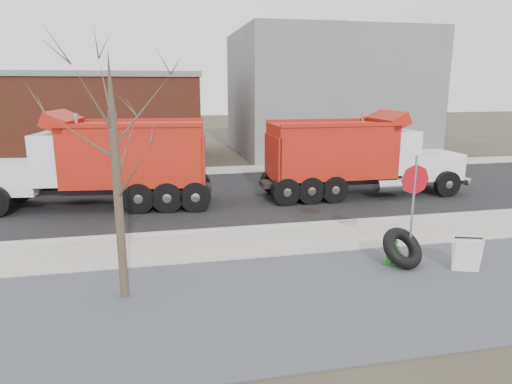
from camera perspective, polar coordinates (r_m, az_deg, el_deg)
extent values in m
plane|color=#383328|center=(13.11, -1.15, -6.85)|extent=(120.00, 120.00, 0.00)
cube|color=slate|center=(9.97, 2.81, -13.49)|extent=(60.00, 5.00, 0.03)
cube|color=#9E9B93|center=(13.33, -1.36, -6.37)|extent=(60.00, 2.50, 0.06)
cube|color=#9E9B93|center=(14.54, -2.32, -4.60)|extent=(60.00, 0.15, 0.11)
cube|color=black|center=(19.08, -4.77, -0.46)|extent=(60.00, 9.40, 0.02)
cube|color=#9E9B93|center=(24.62, -6.50, 2.63)|extent=(60.00, 2.00, 0.06)
cube|color=gray|center=(32.17, 8.69, 12.13)|extent=(12.00, 10.00, 8.00)
cube|color=brown|center=(30.16, -27.12, 7.94)|extent=(20.00, 8.00, 5.00)
cube|color=gray|center=(30.10, -27.65, 12.96)|extent=(20.20, 8.20, 0.30)
cylinder|color=#382D23|center=(9.86, -16.77, -2.01)|extent=(0.18, 0.18, 4.00)
cone|color=#382D23|center=(9.54, -17.82, 13.25)|extent=(0.14, 0.14, 1.20)
cylinder|color=#296C2C|center=(12.33, 16.41, -8.57)|extent=(0.45, 0.45, 0.06)
cylinder|color=#296C2C|center=(12.22, 16.50, -7.22)|extent=(0.24, 0.24, 0.62)
cylinder|color=#296C2C|center=(12.13, 16.59, -5.99)|extent=(0.31, 0.31, 0.05)
sphere|color=#296C2C|center=(12.10, 16.62, -5.52)|extent=(0.25, 0.25, 0.25)
cylinder|color=#296C2C|center=(12.07, 16.65, -5.06)|extent=(0.05, 0.05, 0.06)
cylinder|color=#296C2C|center=(12.06, 16.02, -7.00)|extent=(0.16, 0.15, 0.11)
cylinder|color=#296C2C|center=(12.33, 17.03, -6.63)|extent=(0.16, 0.15, 0.11)
cylinder|color=#296C2C|center=(12.10, 17.19, -7.11)|extent=(0.19, 0.18, 0.15)
torus|color=black|center=(12.13, 17.83, -6.68)|extent=(1.41, 1.32, 1.05)
cylinder|color=gray|center=(12.13, 18.97, -2.25)|extent=(0.06, 0.06, 2.82)
cylinder|color=#AA0C17|center=(11.95, 19.25, 1.48)|extent=(0.77, 0.07, 0.77)
cube|color=white|center=(12.26, 24.94, -7.27)|extent=(0.67, 0.43, 0.87)
cube|color=white|center=(12.43, 24.71, -6.98)|extent=(0.67, 0.43, 0.87)
cube|color=black|center=(12.21, 25.02, -5.21)|extent=(0.61, 0.26, 0.04)
cube|color=black|center=(19.45, 12.65, 1.46)|extent=(8.28, 0.88, 0.21)
cube|color=silver|center=(20.91, 20.89, 3.19)|extent=(2.14, 1.90, 1.07)
cube|color=silver|center=(21.51, 23.30, 3.24)|extent=(0.07, 1.69, 0.97)
cube|color=silver|center=(19.85, 16.41, 5.02)|extent=(1.56, 2.23, 1.74)
cube|color=black|center=(20.16, 18.39, 6.39)|extent=(0.06, 1.94, 0.77)
cube|color=#A4120E|center=(18.75, 9.33, 5.22)|extent=(4.85, 2.34, 2.13)
cylinder|color=silver|center=(20.24, 13.12, 6.60)|extent=(0.14, 0.14, 2.32)
cylinder|color=black|center=(21.99, 19.75, 2.07)|extent=(1.07, 0.29, 1.07)
cylinder|color=black|center=(20.28, 22.80, 0.93)|extent=(1.07, 0.29, 1.07)
cylinder|color=black|center=(19.48, 5.00, 1.45)|extent=(1.07, 0.29, 1.07)
cylinder|color=black|center=(17.75, 6.73, 0.25)|extent=(1.07, 0.29, 1.07)
cube|color=black|center=(18.08, -18.67, 0.27)|extent=(8.25, 1.78, 0.22)
cube|color=silver|center=(18.96, -28.31, 1.66)|extent=(2.41, 2.19, 1.10)
cube|color=silver|center=(18.20, -23.02, 4.03)|extent=(1.85, 2.47, 1.81)
cube|color=black|center=(18.38, -25.40, 5.46)|extent=(0.27, 2.00, 0.80)
cube|color=#A4120E|center=(17.59, -14.84, 4.68)|extent=(5.26, 2.95, 2.21)
cylinder|color=silver|center=(17.00, -21.33, 5.14)|extent=(0.16, 0.16, 2.41)
cylinder|color=black|center=(20.14, -27.50, 0.44)|extent=(1.13, 0.42, 1.10)
cylinder|color=black|center=(16.77, -10.98, -0.59)|extent=(1.13, 0.42, 1.10)
cylinder|color=black|center=(18.64, -10.47, 0.81)|extent=(1.13, 0.42, 1.10)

